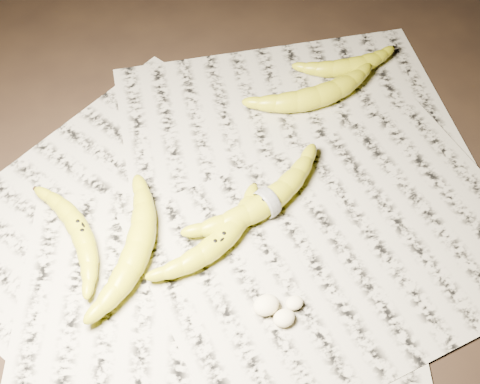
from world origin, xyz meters
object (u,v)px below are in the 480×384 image
banana_taped (267,201)px  banana_upper_b (349,65)px  banana_left_a (80,231)px  banana_left_b (138,247)px  banana_upper_a (316,95)px  banana_center (219,241)px

banana_taped → banana_upper_b: (0.27, 0.19, -0.00)m
banana_taped → banana_upper_b: bearing=23.5°
banana_left_a → banana_upper_b: bearing=-79.1°
banana_left_b → banana_upper_a: banana_left_b is taller
banana_upper_a → banana_left_a: bearing=-164.7°
banana_taped → banana_upper_a: banana_upper_a is taller
banana_center → banana_upper_b: bearing=12.2°
banana_left_b → banana_taped: banana_left_b is taller
banana_center → banana_upper_a: 0.33m
banana_center → banana_taped: size_ratio=0.83×
banana_left_a → banana_center: bearing=-124.0°
banana_taped → banana_upper_b: 0.34m
banana_left_a → banana_upper_a: banana_upper_a is taller
banana_center → banana_upper_a: size_ratio=0.93×
banana_upper_a → banana_left_b: bearing=-153.8°
banana_taped → banana_upper_a: size_ratio=1.11×
banana_center → banana_taped: bearing=-2.1°
banana_left_b → banana_center: size_ratio=1.11×
banana_left_b → banana_left_a: bearing=81.4°
banana_taped → banana_upper_b: banana_taped is taller
banana_left_a → banana_center: size_ratio=0.97×
banana_taped → banana_upper_a: 0.24m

